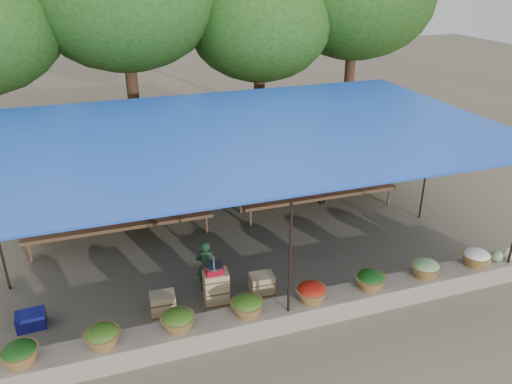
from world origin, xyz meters
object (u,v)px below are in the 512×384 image
object	(u,v)px
weighing_scale	(214,269)
vendor_seated	(206,266)
crate_counter	(215,293)
blue_crate_back	(31,320)

from	to	relation	value
weighing_scale	vendor_seated	world-z (taller)	weighing_scale
crate_counter	blue_crate_back	bearing A→B (deg)	171.30
vendor_seated	blue_crate_back	xyz separation A→B (m)	(-3.22, -0.10, -0.40)
blue_crate_back	vendor_seated	bearing A→B (deg)	-0.51
crate_counter	weighing_scale	world-z (taller)	weighing_scale
blue_crate_back	crate_counter	bearing A→B (deg)	-10.99
weighing_scale	blue_crate_back	bearing A→B (deg)	171.30
vendor_seated	crate_counter	bearing A→B (deg)	109.64
weighing_scale	vendor_seated	bearing A→B (deg)	92.13
weighing_scale	blue_crate_back	distance (m)	3.36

